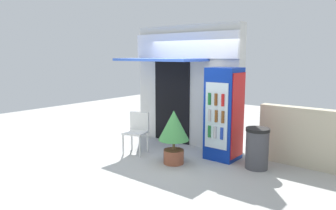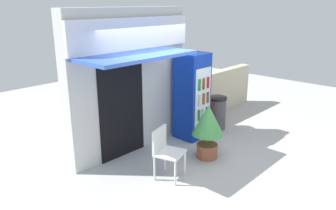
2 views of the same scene
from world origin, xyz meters
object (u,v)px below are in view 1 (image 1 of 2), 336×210
at_px(potted_plant_near_shop, 174,131).
at_px(plastic_chair, 137,129).
at_px(drink_cooler, 224,114).
at_px(trash_bin, 257,148).

bearing_deg(potted_plant_near_shop, plastic_chair, 175.53).
distance_m(drink_cooler, potted_plant_near_shop, 1.13).
relative_size(drink_cooler, plastic_chair, 2.14).
bearing_deg(drink_cooler, potted_plant_near_shop, -124.65).
bearing_deg(potted_plant_near_shop, trash_bin, 28.59).
distance_m(plastic_chair, trash_bin, 2.62).
height_order(potted_plant_near_shop, trash_bin, potted_plant_near_shop).
relative_size(drink_cooler, potted_plant_near_shop, 1.77).
height_order(drink_cooler, plastic_chair, drink_cooler).
bearing_deg(drink_cooler, plastic_chair, -154.83).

